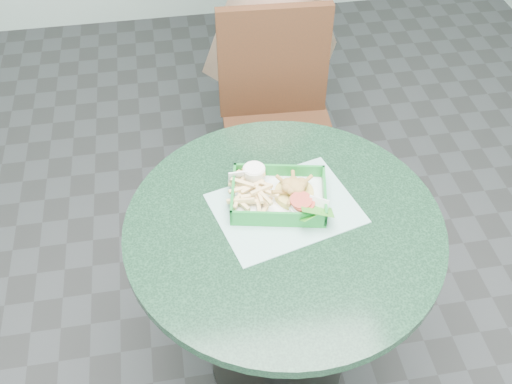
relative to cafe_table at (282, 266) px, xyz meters
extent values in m
cube|color=#303335|center=(0.00, 0.00, -0.58)|extent=(4.00, 5.00, 0.02)
cylinder|color=#2B2B2B|center=(0.00, 0.00, -0.57)|extent=(0.46, 0.46, 0.02)
cylinder|color=#2B2B2B|center=(0.00, 0.00, -0.20)|extent=(0.09, 0.09, 0.70)
cylinder|color=#233629|center=(0.00, 0.00, 0.15)|extent=(0.86, 0.86, 0.03)
cube|color=#3D2213|center=(0.13, 0.66, -0.13)|extent=(0.42, 0.42, 0.04)
cube|color=#3D2213|center=(0.13, 0.85, 0.12)|extent=(0.42, 0.04, 0.46)
cube|color=#3D2213|center=(-0.05, 0.48, -0.37)|extent=(0.04, 0.04, 0.43)
cube|color=#3D2213|center=(0.31, 0.48, -0.37)|extent=(0.04, 0.04, 0.43)
cube|color=#3D2213|center=(-0.05, 0.84, -0.37)|extent=(0.04, 0.04, 0.43)
cube|color=#3D2213|center=(0.31, 0.84, -0.37)|extent=(0.04, 0.04, 0.43)
cube|color=#86B7AD|center=(0.01, 0.05, 0.17)|extent=(0.44, 0.37, 0.00)
cube|color=#157B29|center=(0.00, 0.08, 0.18)|extent=(0.26, 0.19, 0.01)
cube|color=white|center=(0.00, 0.08, 0.18)|extent=(0.24, 0.18, 0.00)
cube|color=#157B29|center=(0.00, 0.17, 0.20)|extent=(0.26, 0.01, 0.04)
cube|color=#157B29|center=(0.00, -0.01, 0.20)|extent=(0.26, 0.01, 0.04)
cube|color=#157B29|center=(0.12, 0.08, 0.20)|extent=(0.01, 0.19, 0.04)
cube|color=#157B29|center=(-0.12, 0.08, 0.20)|extent=(0.01, 0.19, 0.04)
cylinder|color=tan|center=(0.04, 0.09, 0.20)|extent=(0.11, 0.11, 0.02)
cylinder|color=beige|center=(-0.07, 0.14, 0.22)|extent=(0.06, 0.06, 0.03)
cylinder|color=white|center=(-0.07, 0.14, 0.24)|extent=(0.05, 0.05, 0.00)
cylinder|color=white|center=(0.06, 0.03, 0.20)|extent=(0.07, 0.07, 0.02)
torus|color=silver|center=(0.06, 0.03, 0.21)|extent=(0.07, 0.07, 0.01)
cylinder|color=#BF3F2D|center=(0.06, 0.03, 0.22)|extent=(0.06, 0.06, 0.01)
camera|label=1|loc=(-0.25, -1.03, 1.40)|focal=42.00mm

